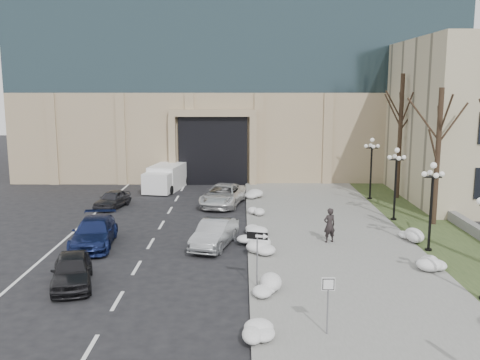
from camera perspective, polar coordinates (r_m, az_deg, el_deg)
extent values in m
cube|color=gray|center=(30.07, 9.76, -6.61)|extent=(9.00, 40.00, 0.12)
cube|color=gray|center=(29.66, 1.10, -6.68)|extent=(0.30, 40.00, 0.14)
cube|color=#314120|center=(31.79, 21.46, -6.28)|extent=(4.00, 40.00, 0.10)
cube|color=slate|center=(34.25, 23.43, -4.75)|extent=(0.50, 30.00, 0.70)
cube|color=tan|center=(56.60, -0.33, 5.35)|extent=(40.00, 20.00, 8.00)
cube|color=black|center=(47.80, -2.84, 3.28)|extent=(6.00, 2.50, 6.00)
cube|color=tan|center=(46.13, -2.96, 7.15)|extent=(7.50, 0.60, 0.60)
cube|color=tan|center=(46.74, -7.22, 3.06)|extent=(0.60, 0.60, 6.00)
cube|color=tan|center=(46.35, 1.40, 3.08)|extent=(0.60, 0.60, 6.00)
imported|color=black|center=(24.58, -17.49, -9.16)|extent=(2.66, 4.42, 1.41)
imported|color=#939699|center=(28.96, -2.73, -5.74)|extent=(2.62, 4.68, 1.46)
imported|color=navy|center=(30.14, -15.31, -5.42)|extent=(2.63, 5.37, 1.50)
imported|color=silver|center=(38.82, -1.82, -1.63)|extent=(3.62, 5.89, 1.52)
imported|color=#303035|center=(39.16, -13.44, -2.00)|extent=(2.32, 3.94, 1.26)
imported|color=black|center=(29.69, 9.52, -4.78)|extent=(0.82, 0.67, 1.91)
cube|color=silver|center=(46.02, -7.55, 0.45)|extent=(3.11, 5.42, 2.04)
cube|color=silver|center=(43.18, -8.79, -0.35)|extent=(2.40, 1.99, 1.63)
cylinder|color=black|center=(43.82, -9.94, -0.98)|extent=(0.38, 0.75, 0.71)
cylinder|color=black|center=(43.15, -7.40, -1.08)|extent=(0.38, 0.75, 0.71)
cylinder|color=black|center=(47.88, -8.13, 0.00)|extent=(0.38, 0.75, 0.71)
cylinder|color=black|center=(47.28, -5.78, -0.08)|extent=(0.38, 0.75, 0.71)
cylinder|color=slate|center=(22.83, 1.84, -8.74)|extent=(0.06, 0.06, 2.49)
cube|color=black|center=(22.49, 1.85, -5.97)|extent=(0.89, 0.27, 0.31)
cube|color=white|center=(22.44, 2.20, -6.01)|extent=(0.42, 0.12, 0.11)
cone|color=white|center=(22.39, 2.80, -6.06)|extent=(0.27, 0.29, 0.25)
cylinder|color=slate|center=(19.07, 9.32, -13.34)|extent=(0.06, 0.06, 2.13)
cube|color=white|center=(18.75, 9.40, -10.90)|extent=(0.46, 0.04, 0.46)
cube|color=black|center=(18.72, 9.41, -10.93)|extent=(0.41, 0.01, 0.41)
cube|color=white|center=(18.72, 9.42, -10.93)|extent=(0.35, 0.01, 0.35)
ellipsoid|color=white|center=(18.68, 2.05, -16.30)|extent=(1.10, 1.60, 0.36)
ellipsoid|color=white|center=(22.69, 2.88, -11.41)|extent=(1.10, 1.60, 0.36)
ellipsoid|color=white|center=(27.68, 1.97, -7.41)|extent=(1.10, 1.60, 0.36)
ellipsoid|color=white|center=(31.28, 1.49, -5.36)|extent=(1.10, 1.60, 0.36)
ellipsoid|color=white|center=(35.52, 1.45, -3.49)|extent=(1.10, 1.60, 0.36)
ellipsoid|color=white|center=(40.81, 1.44, -1.72)|extent=(1.10, 1.60, 0.36)
ellipsoid|color=white|center=(26.87, 20.14, -8.58)|extent=(1.10, 1.60, 0.36)
ellipsoid|color=white|center=(31.36, 17.32, -5.78)|extent=(1.10, 1.60, 0.36)
ellipsoid|color=white|center=(28.19, 1.97, -7.09)|extent=(1.10, 1.60, 0.36)
ellipsoid|color=white|center=(29.03, 1.27, -6.57)|extent=(1.10, 1.60, 0.36)
sphere|color=silver|center=(22.86, 24.25, -2.06)|extent=(0.28, 0.28, 0.28)
cylinder|color=black|center=(29.85, 19.44, -7.09)|extent=(0.36, 0.36, 0.20)
cylinder|color=black|center=(29.37, 19.65, -3.54)|extent=(0.14, 0.14, 4.00)
cylinder|color=black|center=(28.98, 19.88, 0.31)|extent=(0.10, 0.90, 0.10)
cylinder|color=black|center=(28.98, 19.88, 0.31)|extent=(0.90, 0.10, 0.10)
sphere|color=silver|center=(28.90, 19.96, 1.48)|extent=(0.32, 0.32, 0.32)
sphere|color=silver|center=(29.12, 20.74, 0.60)|extent=(0.28, 0.28, 0.28)
sphere|color=silver|center=(28.81, 19.06, 0.60)|extent=(0.28, 0.28, 0.28)
sphere|color=silver|center=(29.38, 19.61, 0.74)|extent=(0.28, 0.28, 0.28)
sphere|color=silver|center=(28.54, 20.20, 0.45)|extent=(0.28, 0.28, 0.28)
cylinder|color=black|center=(35.82, 16.06, -4.10)|extent=(0.36, 0.36, 0.20)
cylinder|color=black|center=(35.42, 16.21, -1.11)|extent=(0.14, 0.14, 4.00)
cylinder|color=black|center=(35.10, 16.36, 2.09)|extent=(0.10, 0.90, 0.10)
cylinder|color=black|center=(35.10, 16.36, 2.09)|extent=(0.90, 0.10, 0.10)
sphere|color=silver|center=(35.03, 16.41, 3.07)|extent=(0.32, 0.32, 0.32)
sphere|color=silver|center=(35.21, 17.08, 2.33)|extent=(0.28, 0.28, 0.28)
sphere|color=silver|center=(34.96, 15.67, 2.34)|extent=(0.28, 0.28, 0.28)
sphere|color=silver|center=(35.51, 16.18, 2.43)|extent=(0.28, 0.28, 0.28)
sphere|color=silver|center=(34.66, 16.58, 2.24)|extent=(0.28, 0.28, 0.28)
cylinder|color=black|center=(41.95, 13.67, -1.96)|extent=(0.36, 0.36, 0.20)
cylinder|color=black|center=(41.61, 13.78, 0.60)|extent=(0.14, 0.14, 4.00)
cylinder|color=black|center=(41.34, 13.89, 3.34)|extent=(0.10, 0.90, 0.10)
cylinder|color=black|center=(41.34, 13.89, 3.34)|extent=(0.90, 0.10, 0.10)
sphere|color=silver|center=(41.27, 13.93, 4.17)|extent=(0.32, 0.32, 0.32)
sphere|color=silver|center=(41.43, 14.51, 3.54)|extent=(0.28, 0.28, 0.28)
sphere|color=silver|center=(41.22, 13.29, 3.56)|extent=(0.28, 0.28, 0.28)
sphere|color=silver|center=(41.76, 13.76, 3.62)|extent=(0.28, 0.28, 0.28)
sphere|color=silver|center=(40.89, 14.05, 3.48)|extent=(0.28, 0.28, 0.28)
cylinder|color=black|center=(34.81, 20.32, 2.23)|extent=(0.32, 0.32, 8.50)
cylinder|color=black|center=(42.31, 16.68, 4.38)|extent=(0.32, 0.32, 9.50)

